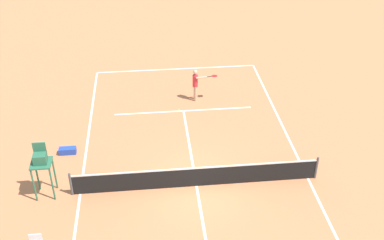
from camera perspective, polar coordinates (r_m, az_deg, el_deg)
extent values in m
plane|color=#D37A4C|center=(19.96, 0.53, -7.87)|extent=(60.00, 60.00, 0.00)
cube|color=white|center=(29.10, -1.90, 6.12)|extent=(9.50, 0.10, 0.01)
cube|color=white|center=(20.93, 13.67, -6.76)|extent=(0.10, 21.82, 0.01)
cube|color=white|center=(20.10, -13.21, -8.58)|extent=(0.10, 21.82, 0.01)
cube|color=white|center=(24.81, -1.03, 1.10)|extent=(7.13, 0.10, 0.01)
cube|color=white|center=(19.96, 0.53, -7.87)|extent=(0.10, 12.00, 0.01)
cylinder|color=#4C4C51|center=(20.70, 14.64, -5.54)|extent=(0.10, 0.10, 1.07)
cylinder|color=#4C4C51|center=(19.81, -14.26, -7.45)|extent=(0.10, 0.10, 1.07)
cube|color=black|center=(19.67, 0.54, -6.86)|extent=(10.10, 0.03, 0.91)
cube|color=white|center=(19.37, 0.55, -5.78)|extent=(10.10, 0.04, 0.06)
cylinder|color=#D8A884|center=(25.67, 0.32, 3.34)|extent=(0.12, 0.12, 0.84)
cylinder|color=#D8A884|center=(25.50, 0.43, 3.12)|extent=(0.12, 0.12, 0.84)
cylinder|color=red|center=(25.23, 0.38, 4.71)|extent=(0.28, 0.28, 0.65)
sphere|color=#D8A884|center=(25.00, 0.39, 5.75)|extent=(0.24, 0.24, 0.24)
cylinder|color=#D8A884|center=(25.37, 0.28, 4.97)|extent=(0.09, 0.09, 0.58)
cylinder|color=#D8A884|center=(25.02, 1.14, 5.10)|extent=(0.59, 0.17, 0.09)
cylinder|color=black|center=(25.12, 2.07, 5.20)|extent=(0.26, 0.07, 0.04)
ellipsoid|color=red|center=(25.19, 2.71, 5.27)|extent=(0.35, 0.32, 0.04)
sphere|color=#CCE033|center=(24.85, -1.58, 1.22)|extent=(0.07, 0.07, 0.07)
cylinder|color=#2D6B4C|center=(19.62, -16.35, -7.38)|extent=(0.07, 0.07, 1.55)
cylinder|color=#2D6B4C|center=(19.77, -18.36, -7.44)|extent=(0.07, 0.07, 1.55)
cylinder|color=#2D6B4C|center=(20.15, -16.08, -6.11)|extent=(0.07, 0.07, 1.55)
cylinder|color=#2D6B4C|center=(20.30, -18.03, -6.18)|extent=(0.07, 0.07, 1.55)
cube|color=#2D6B4C|center=(19.48, -17.59, -4.93)|extent=(0.80, 0.80, 0.06)
cube|color=#2D6B4C|center=(19.34, -17.70, -4.39)|extent=(0.50, 0.44, 0.40)
cube|color=#2D6B4C|center=(19.30, -17.77, -3.20)|extent=(0.50, 0.06, 0.50)
cube|color=silver|center=(17.65, -18.17, -13.34)|extent=(0.44, 0.04, 0.44)
cube|color=#2647B7|center=(22.37, -14.64, -3.57)|extent=(0.76, 0.32, 0.30)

